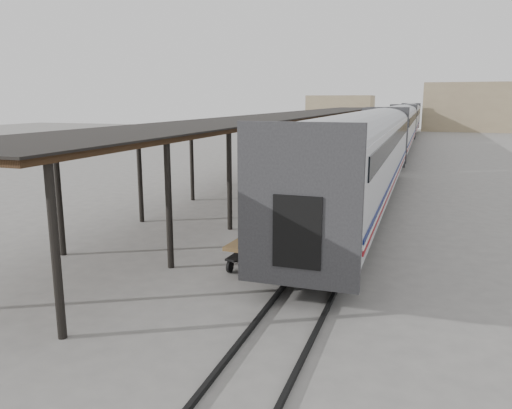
{
  "coord_description": "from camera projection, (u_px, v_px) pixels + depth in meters",
  "views": [
    {
      "loc": [
        5.99,
        -15.27,
        5.16
      ],
      "look_at": [
        0.68,
        0.33,
        1.7
      ],
      "focal_mm": 35.0,
      "sensor_mm": 36.0,
      "label": 1
    }
  ],
  "objects": [
    {
      "name": "baggage_cart",
      "position": [
        257.0,
        246.0,
        15.75
      ],
      "size": [
        1.41,
        2.48,
        0.86
      ],
      "rotation": [
        0.0,
        0.0,
        -0.07
      ],
      "color": "brown",
      "rests_on": "ground"
    },
    {
      "name": "train",
      "position": [
        396.0,
        127.0,
        46.84
      ],
      "size": [
        3.45,
        76.01,
        4.01
      ],
      "color": "silver",
      "rests_on": "ground"
    },
    {
      "name": "building_far",
      "position": [
        479.0,
        107.0,
        84.12
      ],
      "size": [
        18.0,
        10.0,
        8.0
      ],
      "primitive_type": "cube",
      "color": "tan",
      "rests_on": "ground"
    },
    {
      "name": "building_left",
      "position": [
        340.0,
        111.0,
        95.6
      ],
      "size": [
        12.0,
        8.0,
        6.0
      ],
      "primitive_type": "cube",
      "color": "tan",
      "rests_on": "ground"
    },
    {
      "name": "canopy",
      "position": [
        303.0,
        115.0,
        39.58
      ],
      "size": [
        4.9,
        64.3,
        4.15
      ],
      "color": "#422B19",
      "rests_on": "ground"
    },
    {
      "name": "suitcase_stack",
      "position": [
        257.0,
        230.0,
        16.04
      ],
      "size": [
        1.21,
        1.07,
        0.59
      ],
      "rotation": [
        0.0,
        0.0,
        -0.07
      ],
      "color": "#353537",
      "rests_on": "baggage_cart"
    },
    {
      "name": "ground",
      "position": [
        234.0,
        254.0,
        17.1
      ],
      "size": [
        160.0,
        160.0,
        0.0
      ],
      "primitive_type": "plane",
      "color": "slate",
      "rests_on": "ground"
    },
    {
      "name": "porter",
      "position": [
        252.0,
        215.0,
        14.9
      ],
      "size": [
        0.52,
        0.72,
        1.87
      ],
      "primitive_type": "imported",
      "rotation": [
        0.0,
        0.0,
        1.47
      ],
      "color": "navy",
      "rests_on": "baggage_cart"
    },
    {
      "name": "pedestrian",
      "position": [
        286.0,
        170.0,
        32.02
      ],
      "size": [
        0.99,
        0.63,
        1.56
      ],
      "primitive_type": "imported",
      "rotation": [
        0.0,
        0.0,
        2.85
      ],
      "color": "black",
      "rests_on": "ground"
    },
    {
      "name": "luggage_tug",
      "position": [
        288.0,
        170.0,
        32.48
      ],
      "size": [
        1.47,
        1.89,
        1.47
      ],
      "rotation": [
        0.0,
        0.0,
        0.31
      ],
      "color": "maroon",
      "rests_on": "ground"
    },
    {
      "name": "rails",
      "position": [
        395.0,
        154.0,
        47.57
      ],
      "size": [
        1.54,
        150.0,
        0.12
      ],
      "color": "black",
      "rests_on": "ground"
    }
  ]
}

